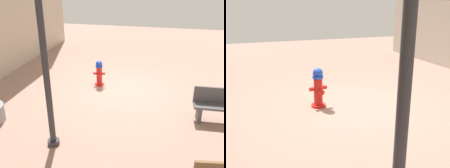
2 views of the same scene
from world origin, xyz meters
TOP-DOWN VIEW (x-y plane):
  - ground_plane at (0.00, 0.00)m, footprint 23.40×23.40m
  - fire_hydrant at (0.85, -0.24)m, footprint 0.43×0.41m
  - street_lamp at (0.96, 3.42)m, footprint 0.36×0.36m

SIDE VIEW (x-z plane):
  - ground_plane at x=0.00m, z-range 0.00..0.00m
  - fire_hydrant at x=0.85m, z-range 0.00..0.93m
  - street_lamp at x=0.96m, z-range 0.48..4.56m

